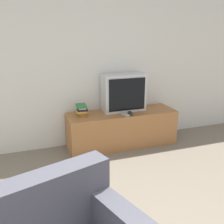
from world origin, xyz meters
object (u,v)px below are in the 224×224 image
object	(u,v)px
remote_secondary	(130,114)
remote_on_stand	(125,114)
book_stack	(82,110)
television	(123,92)
tv_stand	(122,129)

from	to	relation	value
remote_secondary	remote_on_stand	bearing A→B (deg)	-170.09
book_stack	television	bearing A→B (deg)	4.50
remote_on_stand	television	bearing A→B (deg)	74.65
tv_stand	remote_secondary	xyz separation A→B (m)	(0.08, -0.14, 0.28)
remote_on_stand	remote_secondary	size ratio (longest dim) A/B	0.91
tv_stand	book_stack	size ratio (longest dim) A/B	7.63
book_stack	remote_on_stand	world-z (taller)	book_stack
remote_on_stand	remote_secondary	world-z (taller)	same
book_stack	remote_secondary	bearing A→B (deg)	-14.97
television	tv_stand	bearing A→B (deg)	-120.38
television	remote_secondary	distance (m)	0.35
television	book_stack	xyz separation A→B (m)	(-0.66, -0.05, -0.19)
tv_stand	remote_secondary	distance (m)	0.32
tv_stand	television	size ratio (longest dim) A/B	2.56
remote_on_stand	tv_stand	bearing A→B (deg)	85.86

